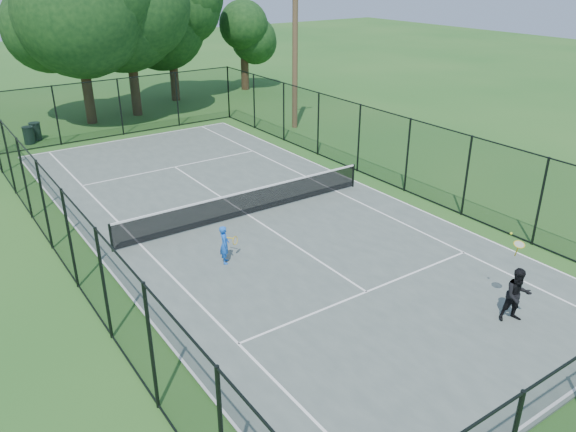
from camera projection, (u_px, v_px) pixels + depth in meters
ground at (248, 216)px, 20.43m from camera, size 120.00×120.00×0.00m
tennis_court at (248, 216)px, 20.42m from camera, size 11.00×24.00×0.06m
tennis_net at (248, 202)px, 20.19m from camera, size 10.08×0.08×0.95m
fence at (247, 178)px, 19.81m from camera, size 13.10×26.10×3.00m
tree_near_left at (78, 24)px, 30.15m from camera, size 6.81×6.81×8.88m
tree_near_mid at (126, 12)px, 31.72m from camera, size 7.31×7.31×9.57m
tree_near_right at (170, 21)px, 35.81m from camera, size 5.74×5.74×7.93m
tree_far_right at (244, 40)px, 39.67m from camera, size 4.27×4.27×5.65m
trash_bin_left at (29, 135)px, 28.49m from camera, size 0.58×0.58×0.89m
trash_bin_right at (35, 131)px, 29.09m from camera, size 0.58×0.58×0.92m
utility_pole at (295, 57)px, 29.98m from camera, size 1.40×0.30×7.56m
player_blue at (225, 244)px, 16.92m from camera, size 0.81×0.53×1.22m
player_black at (517, 295)px, 14.09m from camera, size 0.90×1.11×2.14m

